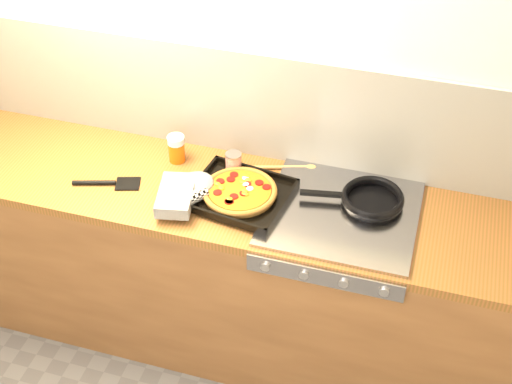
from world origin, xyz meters
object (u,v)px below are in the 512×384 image
(pizza_on_tray, at_px, (223,192))
(frying_pan, at_px, (371,199))
(tomato_can, at_px, (234,163))
(juice_glass, at_px, (176,148))

(pizza_on_tray, relative_size, frying_pan, 1.24)
(tomato_can, bearing_deg, frying_pan, -5.15)
(pizza_on_tray, relative_size, tomato_can, 5.50)
(frying_pan, relative_size, tomato_can, 4.44)
(frying_pan, height_order, juice_glass, juice_glass)
(pizza_on_tray, bearing_deg, tomato_can, 94.19)
(frying_pan, distance_m, tomato_can, 0.60)
(pizza_on_tray, height_order, juice_glass, juice_glass)
(frying_pan, height_order, tomato_can, tomato_can)
(tomato_can, distance_m, juice_glass, 0.26)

